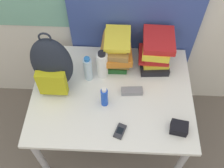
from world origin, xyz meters
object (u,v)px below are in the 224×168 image
(sports_bottle, at_px, (102,65))
(camera_pouch, at_px, (179,128))
(book_stack_center, at_px, (156,51))
(book_stack_left, at_px, (116,50))
(cell_phone, at_px, (120,131))
(backpack, at_px, (52,66))
(sunglasses_case, at_px, (132,91))
(sunscreen_bottle, at_px, (104,97))
(water_bottle, at_px, (88,69))

(sports_bottle, distance_m, camera_pouch, 0.68)
(book_stack_center, bearing_deg, book_stack_left, -179.05)
(cell_phone, relative_size, camera_pouch, 0.96)
(book_stack_left, xyz_separation_m, cell_phone, (0.05, -0.59, -0.13))
(backpack, distance_m, sunglasses_case, 0.58)
(sunscreen_bottle, bearing_deg, book_stack_left, 80.02)
(book_stack_left, height_order, book_stack_center, book_stack_center)
(sunscreen_bottle, distance_m, sunglasses_case, 0.22)
(book_stack_center, relative_size, camera_pouch, 2.43)
(book_stack_center, distance_m, sunglasses_case, 0.35)
(camera_pouch, bearing_deg, sunscreen_bottle, 159.76)
(book_stack_center, bearing_deg, cell_phone, -112.23)
(water_bottle, bearing_deg, book_stack_center, 18.80)
(backpack, relative_size, book_stack_left, 1.69)
(water_bottle, distance_m, sunscreen_bottle, 0.25)
(sports_bottle, xyz_separation_m, sunglasses_case, (0.22, -0.15, -0.10))
(book_stack_left, distance_m, water_bottle, 0.25)
(water_bottle, bearing_deg, sunscreen_bottle, -59.13)
(backpack, xyz_separation_m, book_stack_left, (0.42, 0.23, -0.08))
(book_stack_left, bearing_deg, sunglasses_case, -66.41)
(backpack, distance_m, book_stack_center, 0.75)
(book_stack_center, xyz_separation_m, cell_phone, (-0.24, -0.59, -0.13))
(sports_bottle, bearing_deg, cell_phone, -72.85)
(sports_bottle, xyz_separation_m, camera_pouch, (0.52, -0.43, -0.08))
(water_bottle, xyz_separation_m, sunglasses_case, (0.32, -0.12, -0.09))
(book_stack_center, bearing_deg, sports_bottle, -161.55)
(cell_phone, bearing_deg, book_stack_left, 94.43)
(book_stack_left, bearing_deg, sports_bottle, -128.26)
(book_stack_left, bearing_deg, cell_phone, -85.57)
(camera_pouch, bearing_deg, sports_bottle, 140.08)
(book_stack_center, distance_m, cell_phone, 0.65)
(water_bottle, bearing_deg, book_stack_left, 39.10)
(backpack, bearing_deg, water_bottle, 17.97)
(sunscreen_bottle, bearing_deg, water_bottle, 120.87)
(sunglasses_case, bearing_deg, sports_bottle, 144.76)
(sports_bottle, bearing_deg, sunglasses_case, -35.24)
(cell_phone, relative_size, sunglasses_case, 0.75)
(book_stack_left, bearing_deg, water_bottle, -140.90)
(water_bottle, xyz_separation_m, camera_pouch, (0.62, -0.40, -0.07))
(sports_bottle, height_order, cell_phone, sports_bottle)
(book_stack_center, xyz_separation_m, camera_pouch, (0.13, -0.56, -0.11))
(book_stack_left, bearing_deg, camera_pouch, -52.91)
(book_stack_left, relative_size, water_bottle, 1.35)
(water_bottle, height_order, cell_phone, water_bottle)
(book_stack_left, relative_size, sunscreen_bottle, 1.67)
(book_stack_center, distance_m, camera_pouch, 0.59)
(sunscreen_bottle, height_order, camera_pouch, sunscreen_bottle)
(sports_bottle, bearing_deg, water_bottle, -159.88)
(backpack, height_order, sports_bottle, backpack)
(backpack, height_order, sunscreen_bottle, backpack)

